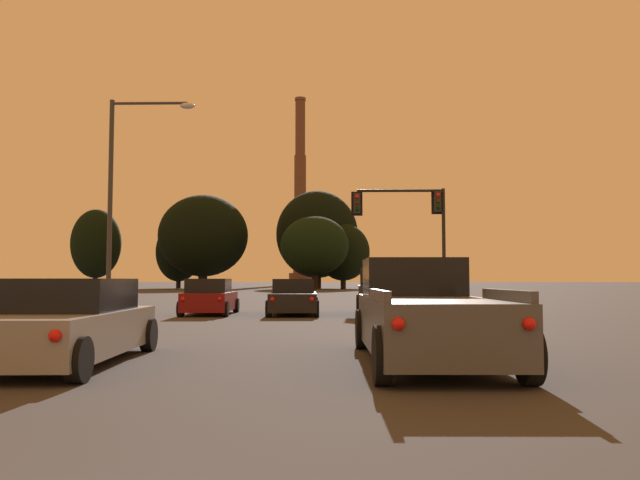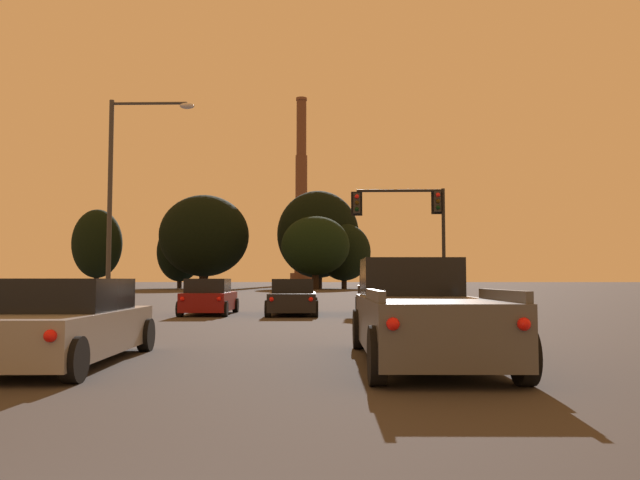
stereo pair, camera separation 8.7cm
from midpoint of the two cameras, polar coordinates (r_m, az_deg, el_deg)
name	(u,v)px [view 2 (the right image)]	position (r m, az deg, el deg)	size (l,w,h in m)	color
sedan_center_lane_front	(293,298)	(25.22, -2.37, -5.30)	(2.15, 4.76, 1.43)	black
hatchback_left_lane_front	(209,298)	(25.45, -9.99, -5.24)	(2.03, 4.16, 1.44)	maroon
suv_right_lane_front	(382,292)	(25.17, 5.78, -4.76)	(2.27, 4.97, 1.86)	#232328
pickup_truck_right_lane_third	(421,314)	(11.06, 9.43, -6.72)	(2.28, 5.54, 1.82)	#4C4F54
sedan_left_lane_third	(65,324)	(11.34, -22.08, -7.12)	(2.19, 4.78, 1.43)	gray
traffic_light_overhead_right	(413,217)	(32.12, 8.57, 2.12)	(4.89, 0.50, 6.03)	black
street_lamp	(123,181)	(28.01, -17.45, 5.16)	(3.68, 0.36, 9.12)	#38383A
smokestack	(301,210)	(168.58, -1.71, 2.71)	(5.93, 5.93, 50.90)	#523427
treeline_center_right	(204,236)	(92.14, -10.52, 0.37)	(12.99, 11.69, 13.66)	black
treeline_far_left	(180,252)	(98.73, -12.67, -1.07)	(7.03, 6.33, 10.23)	black
treeline_right_mid	(344,252)	(92.11, 2.24, -1.11)	(7.85, 7.07, 9.65)	black
treeline_left_mid	(315,246)	(85.30, -0.39, -0.53)	(9.39, 8.45, 10.06)	black
treeline_center_left	(97,244)	(99.50, -19.68, -0.32)	(7.40, 6.66, 11.93)	black
treeline_far_right	(318,234)	(95.44, -0.16, 0.51)	(12.54, 11.28, 14.97)	black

